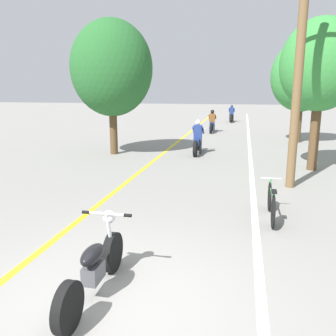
{
  "coord_description": "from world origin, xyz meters",
  "views": [
    {
      "loc": [
        1.62,
        -3.85,
        2.74
      ],
      "look_at": [
        -0.07,
        4.13,
        0.9
      ],
      "focal_mm": 38.0,
      "sensor_mm": 36.0,
      "label": 1
    }
  ],
  "objects_px": {
    "utility_pole": "(299,61)",
    "motorcycle_rider_mid": "(212,124)",
    "motorcycle_rider_far": "(231,116)",
    "motorcycle_rider_lead": "(198,141)",
    "roadside_tree_left": "(111,69)",
    "roadside_tree_right_far": "(302,76)",
    "bicycle_parked": "(271,202)",
    "roadside_tree_right_near": "(321,66)",
    "motorcycle_foreground": "(95,267)"
  },
  "relations": [
    {
      "from": "motorcycle_rider_mid",
      "to": "utility_pole",
      "type": "bearing_deg",
      "value": -75.12
    },
    {
      "from": "roadside_tree_left",
      "to": "roadside_tree_right_far",
      "type": "bearing_deg",
      "value": 32.34
    },
    {
      "from": "motorcycle_rider_far",
      "to": "roadside_tree_left",
      "type": "bearing_deg",
      "value": -105.24
    },
    {
      "from": "roadside_tree_right_far",
      "to": "motorcycle_rider_lead",
      "type": "bearing_deg",
      "value": -136.9
    },
    {
      "from": "roadside_tree_right_far",
      "to": "motorcycle_rider_lead",
      "type": "height_order",
      "value": "roadside_tree_right_far"
    },
    {
      "from": "roadside_tree_right_far",
      "to": "motorcycle_rider_lead",
      "type": "relative_size",
      "value": 2.37
    },
    {
      "from": "roadside_tree_left",
      "to": "bicycle_parked",
      "type": "bearing_deg",
      "value": -47.76
    },
    {
      "from": "roadside_tree_right_far",
      "to": "motorcycle_rider_lead",
      "type": "xyz_separation_m",
      "value": [
        -4.63,
        -4.33,
        -2.77
      ]
    },
    {
      "from": "motorcycle_foreground",
      "to": "motorcycle_rider_lead",
      "type": "height_order",
      "value": "motorcycle_rider_lead"
    },
    {
      "from": "roadside_tree_right_far",
      "to": "motorcycle_rider_far",
      "type": "bearing_deg",
      "value": 109.16
    },
    {
      "from": "roadside_tree_right_far",
      "to": "bicycle_parked",
      "type": "xyz_separation_m",
      "value": [
        -2.1,
        -11.74,
        -2.95
      ]
    },
    {
      "from": "roadside_tree_right_near",
      "to": "motorcycle_foreground",
      "type": "bearing_deg",
      "value": -115.98
    },
    {
      "from": "roadside_tree_right_far",
      "to": "utility_pole",
      "type": "bearing_deg",
      "value": -98.74
    },
    {
      "from": "motorcycle_rider_mid",
      "to": "motorcycle_foreground",
      "type": "bearing_deg",
      "value": -89.71
    },
    {
      "from": "motorcycle_rider_mid",
      "to": "motorcycle_rider_far",
      "type": "relative_size",
      "value": 1.01
    },
    {
      "from": "motorcycle_foreground",
      "to": "motorcycle_rider_mid",
      "type": "bearing_deg",
      "value": 90.29
    },
    {
      "from": "roadside_tree_left",
      "to": "bicycle_parked",
      "type": "distance_m",
      "value": 9.48
    },
    {
      "from": "roadside_tree_right_near",
      "to": "motorcycle_rider_lead",
      "type": "distance_m",
      "value": 5.61
    },
    {
      "from": "roadside_tree_right_far",
      "to": "bicycle_parked",
      "type": "distance_m",
      "value": 12.29
    },
    {
      "from": "roadside_tree_right_near",
      "to": "bicycle_parked",
      "type": "relative_size",
      "value": 2.86
    },
    {
      "from": "roadside_tree_right_far",
      "to": "motorcycle_rider_far",
      "type": "height_order",
      "value": "roadside_tree_right_far"
    },
    {
      "from": "utility_pole",
      "to": "motorcycle_rider_far",
      "type": "height_order",
      "value": "utility_pole"
    },
    {
      "from": "motorcycle_rider_lead",
      "to": "utility_pole",
      "type": "bearing_deg",
      "value": -55.54
    },
    {
      "from": "motorcycle_rider_lead",
      "to": "roadside_tree_left",
      "type": "bearing_deg",
      "value": -167.07
    },
    {
      "from": "utility_pole",
      "to": "motorcycle_rider_lead",
      "type": "bearing_deg",
      "value": 124.46
    },
    {
      "from": "motorcycle_rider_lead",
      "to": "motorcycle_rider_mid",
      "type": "height_order",
      "value": "motorcycle_rider_lead"
    },
    {
      "from": "roadside_tree_right_near",
      "to": "motorcycle_rider_far",
      "type": "distance_m",
      "value": 17.97
    },
    {
      "from": "utility_pole",
      "to": "roadside_tree_left",
      "type": "distance_m",
      "value": 7.77
    },
    {
      "from": "roadside_tree_right_near",
      "to": "roadside_tree_left",
      "type": "xyz_separation_m",
      "value": [
        -7.71,
        1.46,
        0.07
      ]
    },
    {
      "from": "motorcycle_rider_far",
      "to": "motorcycle_rider_mid",
      "type": "bearing_deg",
      "value": -97.32
    },
    {
      "from": "roadside_tree_right_near",
      "to": "motorcycle_rider_mid",
      "type": "distance_m",
      "value": 11.29
    },
    {
      "from": "roadside_tree_left",
      "to": "motorcycle_rider_mid",
      "type": "xyz_separation_m",
      "value": [
        3.4,
        8.56,
        -2.98
      ]
    },
    {
      "from": "roadside_tree_right_near",
      "to": "bicycle_parked",
      "type": "height_order",
      "value": "roadside_tree_right_near"
    },
    {
      "from": "utility_pole",
      "to": "motorcycle_foreground",
      "type": "relative_size",
      "value": 3.29
    },
    {
      "from": "roadside_tree_right_near",
      "to": "motorcycle_rider_mid",
      "type": "relative_size",
      "value": 2.42
    },
    {
      "from": "utility_pole",
      "to": "motorcycle_rider_mid",
      "type": "height_order",
      "value": "utility_pole"
    },
    {
      "from": "motorcycle_rider_mid",
      "to": "bicycle_parked",
      "type": "distance_m",
      "value": 15.4
    },
    {
      "from": "motorcycle_rider_far",
      "to": "utility_pole",
      "type": "bearing_deg",
      "value": -83.21
    },
    {
      "from": "bicycle_parked",
      "to": "roadside_tree_right_far",
      "type": "bearing_deg",
      "value": 79.87
    },
    {
      "from": "motorcycle_rider_mid",
      "to": "roadside_tree_right_far",
      "type": "bearing_deg",
      "value": -36.07
    },
    {
      "from": "motorcycle_foreground",
      "to": "motorcycle_rider_lead",
      "type": "xyz_separation_m",
      "value": [
        -0.02,
        10.91,
        0.13
      ]
    },
    {
      "from": "motorcycle_rider_lead",
      "to": "roadside_tree_right_near",
      "type": "bearing_deg",
      "value": -28.11
    },
    {
      "from": "roadside_tree_right_near",
      "to": "roadside_tree_right_far",
      "type": "relative_size",
      "value": 0.98
    },
    {
      "from": "roadside_tree_left",
      "to": "motorcycle_foreground",
      "type": "relative_size",
      "value": 2.69
    },
    {
      "from": "roadside_tree_right_far",
      "to": "roadside_tree_right_near",
      "type": "bearing_deg",
      "value": -93.46
    },
    {
      "from": "roadside_tree_right_near",
      "to": "motorcycle_foreground",
      "type": "height_order",
      "value": "roadside_tree_right_near"
    },
    {
      "from": "roadside_tree_right_near",
      "to": "motorcycle_foreground",
      "type": "xyz_separation_m",
      "value": [
        -4.21,
        -8.65,
        -3.04
      ]
    },
    {
      "from": "motorcycle_foreground",
      "to": "motorcycle_rider_lead",
      "type": "bearing_deg",
      "value": 90.1
    },
    {
      "from": "utility_pole",
      "to": "motorcycle_foreground",
      "type": "height_order",
      "value": "utility_pole"
    },
    {
      "from": "roadside_tree_right_near",
      "to": "roadside_tree_right_far",
      "type": "height_order",
      "value": "roadside_tree_right_far"
    }
  ]
}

